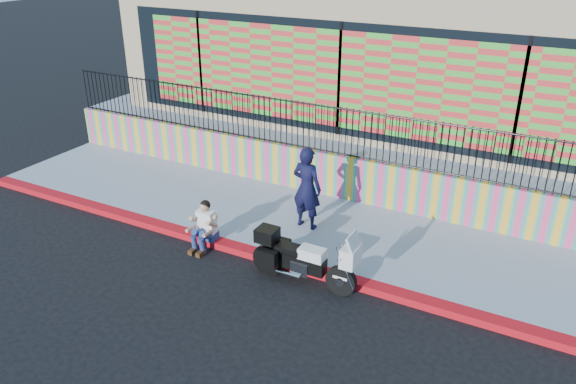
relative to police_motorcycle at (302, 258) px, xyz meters
The scene contains 10 objects.
ground 1.44m from the police_motorcycle, 163.66° to the left, with size 90.00×90.00×0.00m, color black.
red_curb 1.41m from the police_motorcycle, 163.66° to the left, with size 16.00×0.30×0.15m, color red.
sidewalk 2.44m from the police_motorcycle, 122.24° to the left, with size 16.00×3.00×0.15m, color #97A2B5.
mural_wall 3.85m from the police_motorcycle, 109.41° to the left, with size 16.00×0.20×1.10m, color #FA4181.
metal_fence 4.06m from the police_motorcycle, 109.41° to the left, with size 15.80×0.04×1.20m, color black, non-canonical shape.
elevated_platform 8.82m from the police_motorcycle, 98.33° to the left, with size 16.00×10.00×1.25m, color #97A2B5.
storefront_building 9.01m from the police_motorcycle, 98.54° to the left, with size 14.00×8.06×4.00m.
police_motorcycle is the anchor object (origin of this frame).
police_officer 2.09m from the police_motorcycle, 114.25° to the left, with size 0.69×0.45×1.89m, color black.
seated_man 2.44m from the police_motorcycle, behind, with size 0.54×0.71×1.06m.
Camera 1 is at (5.34, -8.54, 6.20)m, focal length 35.00 mm.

